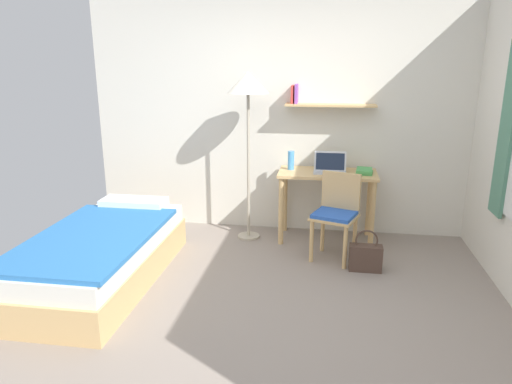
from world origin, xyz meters
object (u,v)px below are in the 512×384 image
(desk_chair, at_px, (336,212))
(standing_lamp, at_px, (248,91))
(laptop, at_px, (330,167))
(handbag, at_px, (366,257))
(desk, at_px, (327,186))
(book_stack, at_px, (364,171))
(water_bottle, at_px, (291,160))
(bed, at_px, (102,255))

(desk_chair, distance_m, standing_lamp, 1.53)
(laptop, relative_size, handbag, 0.85)
(desk_chair, bearing_deg, desk, 101.55)
(handbag, bearing_deg, desk_chair, 136.97)
(laptop, bearing_deg, standing_lamp, -175.32)
(book_stack, distance_m, handbag, 0.99)
(standing_lamp, bearing_deg, water_bottle, 16.27)
(desk, xyz_separation_m, desk_chair, (0.10, -0.49, -0.13))
(desk, height_order, handbag, desk)
(water_bottle, xyz_separation_m, book_stack, (0.78, -0.06, -0.08))
(desk_chair, height_order, handbag, desk_chair)
(bed, xyz_separation_m, water_bottle, (1.56, 1.38, 0.63))
(water_bottle, bearing_deg, desk, -8.27)
(desk, bearing_deg, standing_lamp, -175.11)
(bed, distance_m, handbag, 2.42)
(standing_lamp, bearing_deg, desk, 4.89)
(laptop, bearing_deg, desk_chair, -80.91)
(desk_chair, bearing_deg, standing_lamp, 156.28)
(bed, xyz_separation_m, book_stack, (2.34, 1.32, 0.55))
(laptop, xyz_separation_m, handbag, (0.36, -0.75, -0.68))
(book_stack, bearing_deg, standing_lamp, -176.85)
(water_bottle, bearing_deg, handbag, -46.01)
(handbag, bearing_deg, desk, 117.03)
(standing_lamp, xyz_separation_m, laptop, (0.87, 0.07, -0.79))
(water_bottle, bearing_deg, book_stack, -4.61)
(standing_lamp, bearing_deg, book_stack, 3.15)
(desk, bearing_deg, bed, -146.03)
(bed, distance_m, standing_lamp, 2.17)
(desk, bearing_deg, desk_chair, -78.45)
(bed, xyz_separation_m, desk, (1.96, 1.32, 0.37))
(book_stack, bearing_deg, desk_chair, -120.21)
(desk, relative_size, handbag, 2.56)
(desk, relative_size, laptop, 3.03)
(bed, xyz_separation_m, laptop, (1.98, 1.32, 0.58))
(bed, relative_size, book_stack, 8.09)
(laptop, relative_size, water_bottle, 1.68)
(water_bottle, bearing_deg, bed, -138.56)
(book_stack, bearing_deg, laptop, 179.44)
(water_bottle, bearing_deg, standing_lamp, -163.73)
(desk, bearing_deg, laptop, -3.73)
(standing_lamp, relative_size, handbag, 4.45)
(bed, bearing_deg, handbag, 13.63)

